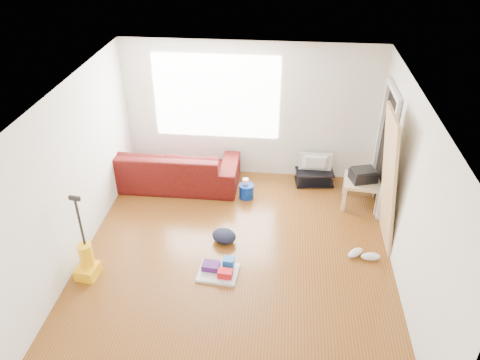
# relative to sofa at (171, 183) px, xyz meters

# --- Properties ---
(room) EXTENTS (4.51, 5.01, 2.51)m
(room) POSITION_rel_sofa_xyz_m (1.47, -1.80, 1.25)
(room) COLOR #5A3415
(room) RESTS_ON ground
(sofa) EXTENTS (2.46, 0.96, 0.72)m
(sofa) POSITION_rel_sofa_xyz_m (0.00, 0.00, 0.00)
(sofa) COLOR #380904
(sofa) RESTS_ON ground
(tv_stand) EXTENTS (0.72, 0.46, 0.25)m
(tv_stand) POSITION_rel_sofa_xyz_m (2.60, 0.27, 0.14)
(tv_stand) COLOR black
(tv_stand) RESTS_ON ground
(tv) EXTENTS (0.59, 0.08, 0.34)m
(tv) POSITION_rel_sofa_xyz_m (2.60, 0.27, 0.42)
(tv) COLOR black
(tv) RESTS_ON tv_stand
(side_table) EXTENTS (0.64, 0.64, 0.48)m
(side_table) POSITION_rel_sofa_xyz_m (3.35, -0.31, 0.40)
(side_table) COLOR tan
(side_table) RESTS_ON ground
(printer) EXTENTS (0.48, 0.41, 0.21)m
(printer) POSITION_rel_sofa_xyz_m (3.35, -0.31, 0.58)
(printer) COLOR black
(printer) RESTS_ON side_table
(bucket) EXTENTS (0.31, 0.31, 0.25)m
(bucket) POSITION_rel_sofa_xyz_m (1.41, -0.31, 0.00)
(bucket) COLOR #052A92
(bucket) RESTS_ON ground
(toilet_paper) EXTENTS (0.11, 0.11, 0.10)m
(toilet_paper) POSITION_rel_sofa_xyz_m (1.39, -0.27, 0.17)
(toilet_paper) COLOR white
(toilet_paper) RESTS_ON bucket
(cleaning_tray) EXTENTS (0.58, 0.48, 0.20)m
(cleaning_tray) POSITION_rel_sofa_xyz_m (1.21, -2.25, 0.06)
(cleaning_tray) COLOR silver
(cleaning_tray) RESTS_ON ground
(backpack) EXTENTS (0.46, 0.41, 0.21)m
(backpack) POSITION_rel_sofa_xyz_m (1.18, -1.55, 0.00)
(backpack) COLOR black
(backpack) RESTS_ON ground
(sneakers) EXTENTS (0.51, 0.28, 0.12)m
(sneakers) POSITION_rel_sofa_xyz_m (3.25, -1.71, 0.06)
(sneakers) COLOR silver
(sneakers) RESTS_ON ground
(vacuum) EXTENTS (0.31, 0.34, 1.29)m
(vacuum) POSITION_rel_sofa_xyz_m (-0.60, -2.46, 0.24)
(vacuum) COLOR #FFB80F
(vacuum) RESTS_ON ground
(door_panel) EXTENTS (0.26, 0.84, 2.10)m
(door_panel) POSITION_rel_sofa_xyz_m (3.53, -1.26, 0.00)
(door_panel) COLOR tan
(door_panel) RESTS_ON ground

